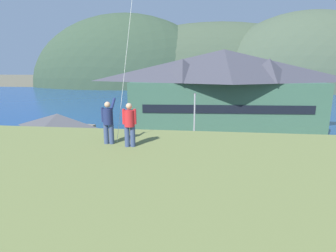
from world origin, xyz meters
TOP-DOWN VIEW (x-y plane):
  - ground_plane at (0.00, 0.00)m, footprint 600.00×600.00m
  - parking_lot_pad at (0.00, 5.00)m, footprint 40.00×20.00m
  - bay_water at (0.00, 60.00)m, footprint 360.00×84.00m
  - far_hill_west_ridge at (-32.77, 112.65)m, footprint 94.28×48.47m
  - far_hill_east_peak at (11.37, 114.97)m, footprint 132.33×46.46m
  - far_hill_center_saddle at (50.99, 108.11)m, footprint 85.46×55.46m
  - far_hill_far_shoulder at (59.62, 112.14)m, footprint 119.16×55.75m
  - harbor_lodge at (7.84, 22.02)m, footprint 28.30×12.75m
  - storage_shed_near_lot at (-10.56, 8.87)m, footprint 7.65×5.26m
  - wharf_dock at (-2.08, 36.05)m, footprint 3.20×15.89m
  - moored_boat_wharfside at (-5.73, 35.18)m, footprint 2.94×8.15m
  - moored_boat_outer_mooring at (1.34, 36.36)m, footprint 2.22×6.76m
  - moored_boat_inner_slip at (-5.43, 34.68)m, footprint 2.21×6.47m
  - parked_car_back_row_left at (13.18, 6.90)m, footprint 4.24×2.14m
  - parked_car_back_row_right at (6.76, 7.39)m, footprint 4.30×2.26m
  - parked_car_mid_row_far at (2.59, 1.28)m, footprint 4.28×2.22m
  - parked_car_mid_row_near at (11.76, 1.68)m, footprint 4.20×2.06m
  - parked_car_lone_by_shed at (-3.18, 0.41)m, footprint 4.24×2.13m
  - parked_car_front_row_silver at (1.84, 6.64)m, footprint 4.25×2.15m
  - parked_car_front_row_end at (-4.00, 7.02)m, footprint 4.26×2.17m
  - parking_light_pole at (4.05, 10.56)m, footprint 0.24×0.78m
  - person_kite_flyer at (0.91, -7.18)m, footprint 0.52×0.67m
  - person_companion at (1.87, -7.47)m, footprint 0.55×0.40m

SIDE VIEW (x-z plane):
  - ground_plane at x=0.00m, z-range 0.00..0.00m
  - far_hill_west_ridge at x=-32.77m, z-range -34.39..34.39m
  - far_hill_east_peak at x=11.37m, z-range -30.05..30.05m
  - far_hill_center_saddle at x=50.99m, z-range -32.86..32.86m
  - far_hill_far_shoulder at x=59.62m, z-range -28.18..28.18m
  - bay_water at x=0.00m, z-range 0.00..0.03m
  - parking_lot_pad at x=0.00m, z-range 0.00..0.10m
  - wharf_dock at x=-2.08m, z-range 0.00..0.70m
  - moored_boat_outer_mooring at x=1.34m, z-range -0.36..1.80m
  - moored_boat_inner_slip at x=-5.43m, z-range -0.36..1.80m
  - moored_boat_wharfside at x=-5.73m, z-range -0.36..1.80m
  - parked_car_back_row_left at x=13.18m, z-range 0.15..1.97m
  - parked_car_back_row_right at x=6.76m, z-range 0.15..1.97m
  - parked_car_mid_row_far at x=2.59m, z-range 0.15..1.97m
  - parked_car_mid_row_near at x=11.76m, z-range 0.15..1.97m
  - parked_car_lone_by_shed at x=-3.18m, z-range 0.15..1.97m
  - parked_car_front_row_silver at x=1.84m, z-range 0.15..1.97m
  - parked_car_front_row_end at x=-4.00m, z-range 0.15..1.97m
  - storage_shed_near_lot at x=-10.56m, z-range 0.09..4.61m
  - parking_light_pole at x=4.05m, z-range 0.63..7.20m
  - harbor_lodge at x=7.84m, z-range 0.37..12.22m
  - person_companion at x=1.87m, z-range 6.36..8.10m
  - person_kite_flyer at x=0.91m, z-range 6.31..8.17m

